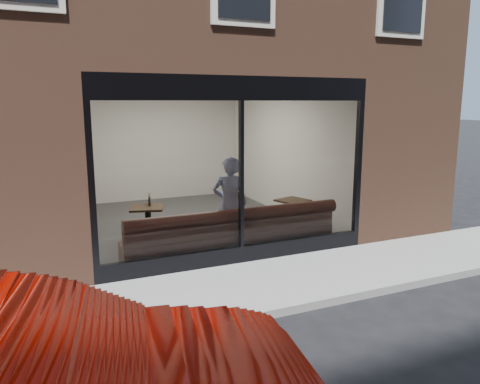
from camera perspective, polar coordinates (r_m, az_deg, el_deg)
name	(u,v)px	position (r m, az deg, el deg)	size (l,w,h in m)	color
ground	(303,308)	(6.64, 7.69, -13.89)	(120.00, 120.00, 0.00)	black
sidewalk_near	(269,283)	(7.43, 3.55, -10.98)	(40.00, 2.00, 0.01)	gray
kerb_near	(305,306)	(6.58, 7.94, -13.58)	(40.00, 0.10, 0.12)	gray
host_building_pier_left	(8,150)	(13.15, -26.48, 4.65)	(2.50, 12.00, 3.20)	brown
host_building_pier_right	(271,140)	(14.89, 3.84, 6.37)	(2.50, 12.00, 3.20)	brown
host_building_backfill	(133,137)	(16.45, -12.94, 6.55)	(5.00, 6.00, 3.20)	brown
cafe_floor	(189,223)	(10.95, -6.27, -3.72)	(6.00, 6.00, 0.00)	#2D2D30
cafe_ceiling	(186,83)	(10.60, -6.63, 13.09)	(6.00, 6.00, 0.00)	white
cafe_wall_back	(155,144)	(13.53, -10.37, 5.76)	(5.00, 5.00, 0.00)	silver
cafe_wall_left	(71,160)	(10.18, -19.92, 3.64)	(6.00, 6.00, 0.00)	silver
cafe_wall_right	(283,150)	(11.66, 5.32, 5.09)	(6.00, 6.00, 0.00)	silver
storefront_kick	(241,254)	(8.27, 0.14, -7.60)	(5.00, 0.10, 0.30)	black
storefront_header	(241,88)	(7.84, 0.15, 12.55)	(5.00, 0.10, 0.40)	black
storefront_mullion	(241,175)	(7.94, 0.15, 2.03)	(0.06, 0.10, 2.50)	black
storefront_glass	(242,176)	(7.91, 0.24, 2.00)	(4.80, 4.80, 0.00)	white
banquette	(232,244)	(8.59, -0.97, -6.35)	(4.00, 0.55, 0.45)	#391915
person	(230,204)	(8.72, -1.24, -1.49)	(0.66, 0.43, 1.80)	#98A2D0
cafe_table_left	(147,208)	(9.33, -11.30, -1.90)	(0.62, 0.62, 0.04)	black
cafe_table_right	(293,201)	(9.88, 6.45, -1.04)	(0.58, 0.58, 0.04)	black
cafe_chair_left	(141,229)	(9.71, -11.98, -4.47)	(0.43, 0.43, 0.04)	black
cafe_chair_right	(228,223)	(9.98, -1.48, -3.80)	(0.41, 0.41, 0.04)	black
wall_poster	(76,166)	(9.50, -19.32, 3.03)	(0.02, 0.65, 0.87)	white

